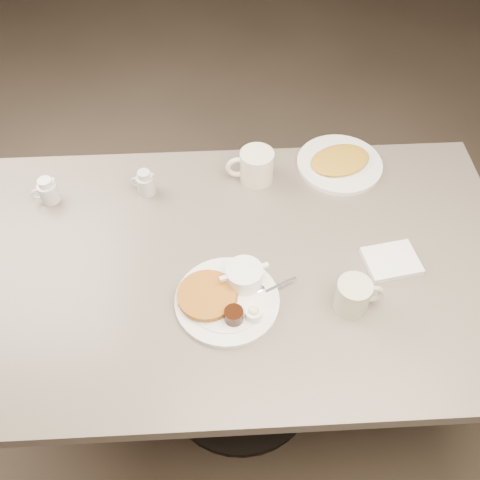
{
  "coord_description": "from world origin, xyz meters",
  "views": [
    {
      "loc": [
        -0.05,
        -0.87,
        1.91
      ],
      "look_at": [
        0.0,
        0.02,
        0.82
      ],
      "focal_mm": 40.49,
      "sensor_mm": 36.0,
      "label": 1
    }
  ],
  "objects_px": {
    "main_plate": "(228,294)",
    "hash_plate": "(340,163)",
    "creamer_left": "(48,191)",
    "creamer_right": "(145,183)",
    "coffee_mug_near": "(354,295)",
    "coffee_mug_far": "(255,166)",
    "diner_table": "(240,297)"
  },
  "relations": [
    {
      "from": "main_plate",
      "to": "hash_plate",
      "type": "bearing_deg",
      "value": 52.43
    },
    {
      "from": "creamer_left",
      "to": "creamer_right",
      "type": "height_order",
      "value": "same"
    },
    {
      "from": "coffee_mug_near",
      "to": "coffee_mug_far",
      "type": "height_order",
      "value": "coffee_mug_far"
    },
    {
      "from": "coffee_mug_far",
      "to": "hash_plate",
      "type": "height_order",
      "value": "coffee_mug_far"
    },
    {
      "from": "main_plate",
      "to": "coffee_mug_far",
      "type": "distance_m",
      "value": 0.45
    },
    {
      "from": "coffee_mug_near",
      "to": "coffee_mug_far",
      "type": "xyz_separation_m",
      "value": [
        -0.21,
        0.47,
        0.0
      ]
    },
    {
      "from": "coffee_mug_near",
      "to": "creamer_left",
      "type": "relative_size",
      "value": 1.53
    },
    {
      "from": "main_plate",
      "to": "hash_plate",
      "type": "relative_size",
      "value": 1.02
    },
    {
      "from": "coffee_mug_far",
      "to": "creamer_left",
      "type": "height_order",
      "value": "coffee_mug_far"
    },
    {
      "from": "coffee_mug_near",
      "to": "main_plate",
      "type": "bearing_deg",
      "value": 173.6
    },
    {
      "from": "coffee_mug_near",
      "to": "diner_table",
      "type": "bearing_deg",
      "value": 151.0
    },
    {
      "from": "creamer_left",
      "to": "hash_plate",
      "type": "bearing_deg",
      "value": 6.51
    },
    {
      "from": "coffee_mug_near",
      "to": "creamer_right",
      "type": "distance_m",
      "value": 0.69
    },
    {
      "from": "coffee_mug_near",
      "to": "hash_plate",
      "type": "xyz_separation_m",
      "value": [
        0.06,
        0.51,
        -0.03
      ]
    },
    {
      "from": "coffee_mug_far",
      "to": "creamer_left",
      "type": "relative_size",
      "value": 1.8
    },
    {
      "from": "diner_table",
      "to": "coffee_mug_near",
      "type": "bearing_deg",
      "value": -29.0
    },
    {
      "from": "creamer_right",
      "to": "hash_plate",
      "type": "bearing_deg",
      "value": 7.83
    },
    {
      "from": "creamer_right",
      "to": "hash_plate",
      "type": "relative_size",
      "value": 0.23
    },
    {
      "from": "coffee_mug_near",
      "to": "hash_plate",
      "type": "relative_size",
      "value": 0.36
    },
    {
      "from": "creamer_left",
      "to": "hash_plate",
      "type": "xyz_separation_m",
      "value": [
        0.88,
        0.1,
        -0.02
      ]
    },
    {
      "from": "coffee_mug_far",
      "to": "creamer_right",
      "type": "relative_size",
      "value": 1.84
    },
    {
      "from": "diner_table",
      "to": "coffee_mug_far",
      "type": "height_order",
      "value": "coffee_mug_far"
    },
    {
      "from": "creamer_left",
      "to": "coffee_mug_far",
      "type": "bearing_deg",
      "value": 5.52
    },
    {
      "from": "diner_table",
      "to": "hash_plate",
      "type": "xyz_separation_m",
      "value": [
        0.33,
        0.36,
        0.18
      ]
    },
    {
      "from": "diner_table",
      "to": "creamer_left",
      "type": "bearing_deg",
      "value": 154.61
    },
    {
      "from": "creamer_left",
      "to": "hash_plate",
      "type": "relative_size",
      "value": 0.24
    },
    {
      "from": "coffee_mug_far",
      "to": "creamer_right",
      "type": "height_order",
      "value": "coffee_mug_far"
    },
    {
      "from": "hash_plate",
      "to": "creamer_left",
      "type": "bearing_deg",
      "value": -173.49
    },
    {
      "from": "coffee_mug_near",
      "to": "creamer_right",
      "type": "height_order",
      "value": "coffee_mug_near"
    },
    {
      "from": "creamer_right",
      "to": "coffee_mug_near",
      "type": "bearing_deg",
      "value": -38.53
    },
    {
      "from": "main_plate",
      "to": "coffee_mug_near",
      "type": "relative_size",
      "value": 2.8
    },
    {
      "from": "diner_table",
      "to": "main_plate",
      "type": "relative_size",
      "value": 4.29
    }
  ]
}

